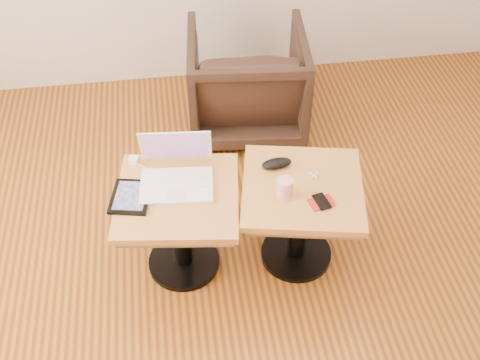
{
  "coord_description": "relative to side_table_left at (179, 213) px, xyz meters",
  "views": [
    {
      "loc": [
        -0.26,
        -1.61,
        2.55
      ],
      "look_at": [
        0.03,
        0.44,
        0.58
      ],
      "focal_mm": 45.0,
      "sensor_mm": 36.0,
      "label": 1
    }
  ],
  "objects": [
    {
      "name": "room_shell",
      "position": [
        0.27,
        -0.44,
        0.95
      ],
      "size": [
        4.52,
        4.52,
        2.71
      ],
      "color": "#5D2E10",
      "rests_on": "ground"
    },
    {
      "name": "side_table_left",
      "position": [
        0.0,
        0.0,
        0.0
      ],
      "size": [
        0.65,
        0.65,
        0.53
      ],
      "rotation": [
        0.0,
        0.0,
        -0.13
      ],
      "color": "black",
      "rests_on": "ground"
    },
    {
      "name": "side_table_right",
      "position": [
        0.61,
        -0.03,
        0.0
      ],
      "size": [
        0.68,
        0.68,
        0.53
      ],
      "rotation": [
        0.0,
        0.0,
        -0.2
      ],
      "color": "black",
      "rests_on": "ground"
    },
    {
      "name": "laptop",
      "position": [
        0.0,
        0.1,
        0.18
      ],
      "size": [
        0.38,
        0.35,
        0.24
      ],
      "rotation": [
        0.0,
        0.0,
        -0.09
      ],
      "color": "white",
      "rests_on": "side_table_left"
    },
    {
      "name": "tablet",
      "position": [
        -0.22,
        0.0,
        0.14
      ],
      "size": [
        0.22,
        0.26,
        0.02
      ],
      "rotation": [
        0.0,
        0.0,
        -0.2
      ],
      "color": "black",
      "rests_on": "side_table_left"
    },
    {
      "name": "charging_adapter",
      "position": [
        -0.2,
        0.26,
        0.15
      ],
      "size": [
        0.06,
        0.06,
        0.03
      ],
      "primitive_type": "cube",
      "rotation": [
        0.0,
        0.0,
        -0.33
      ],
      "color": "white",
      "rests_on": "side_table_left"
    },
    {
      "name": "glasses_case",
      "position": [
        0.5,
        0.12,
        0.16
      ],
      "size": [
        0.16,
        0.09,
        0.05
      ],
      "primitive_type": "ellipsoid",
      "rotation": [
        0.0,
        0.0,
        0.12
      ],
      "color": "black",
      "rests_on": "side_table_right"
    },
    {
      "name": "striped_cup",
      "position": [
        0.5,
        -0.08,
        0.18
      ],
      "size": [
        0.08,
        0.08,
        0.1
      ],
      "primitive_type": "cylinder",
      "rotation": [
        0.0,
        0.0,
        0.06
      ],
      "color": "#F04B7E",
      "rests_on": "side_table_right"
    },
    {
      "name": "earbuds_tangle",
      "position": [
        0.68,
        0.02,
        0.14
      ],
      "size": [
        0.06,
        0.05,
        0.01
      ],
      "color": "white",
      "rests_on": "side_table_right"
    },
    {
      "name": "phone_on_sleeve",
      "position": [
        0.67,
        -0.16,
        0.14
      ],
      "size": [
        0.13,
        0.11,
        0.01
      ],
      "rotation": [
        0.0,
        0.0,
        0.22
      ],
      "color": "maroon",
      "rests_on": "side_table_right"
    },
    {
      "name": "armchair",
      "position": [
        0.51,
        1.15,
        -0.05
      ],
      "size": [
        0.8,
        0.82,
        0.69
      ],
      "primitive_type": "imported",
      "rotation": [
        0.0,
        0.0,
        3.05
      ],
      "color": "black",
      "rests_on": "ground"
    }
  ]
}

